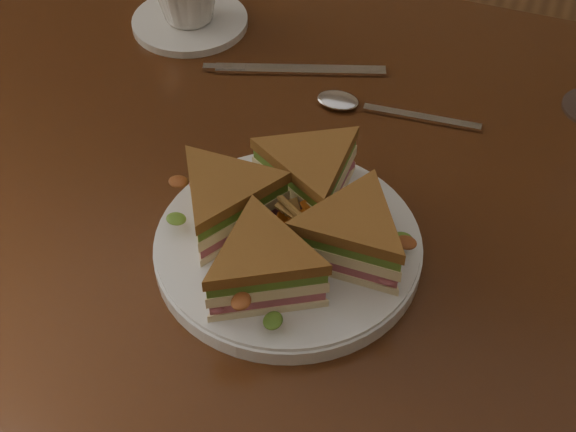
# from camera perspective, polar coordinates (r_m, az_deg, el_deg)

# --- Properties ---
(table) EXTENTS (1.20, 0.80, 0.75)m
(table) POSITION_cam_1_polar(r_m,az_deg,el_deg) (0.89, 0.89, -2.21)
(table) COLOR #32180B
(table) RESTS_ON ground
(plate) EXTENTS (0.25, 0.25, 0.02)m
(plate) POSITION_cam_1_polar(r_m,az_deg,el_deg) (0.74, 0.00, -2.24)
(plate) COLOR white
(plate) RESTS_ON table
(sandwich_wedges) EXTENTS (0.24, 0.24, 0.06)m
(sandwich_wedges) POSITION_cam_1_polar(r_m,az_deg,el_deg) (0.71, 0.00, -0.28)
(sandwich_wedges) COLOR #FFEDBC
(sandwich_wedges) RESTS_ON plate
(crisps_mound) EXTENTS (0.09, 0.09, 0.05)m
(crisps_mound) POSITION_cam_1_polar(r_m,az_deg,el_deg) (0.72, 0.00, -0.50)
(crisps_mound) COLOR orange
(crisps_mound) RESTS_ON plate
(spoon) EXTENTS (0.18, 0.03, 0.01)m
(spoon) POSITION_cam_1_polar(r_m,az_deg,el_deg) (0.91, 4.99, 7.87)
(spoon) COLOR silver
(spoon) RESTS_ON table
(knife) EXTENTS (0.21, 0.08, 0.00)m
(knife) POSITION_cam_1_polar(r_m,az_deg,el_deg) (0.96, 0.01, 10.34)
(knife) COLOR silver
(knife) RESTS_ON table
(saucer) EXTENTS (0.15, 0.15, 0.01)m
(saucer) POSITION_cam_1_polar(r_m,az_deg,el_deg) (1.04, -6.98, 13.55)
(saucer) COLOR white
(saucer) RESTS_ON table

